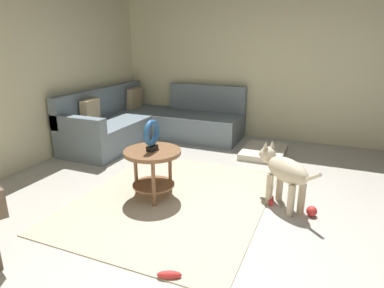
{
  "coord_description": "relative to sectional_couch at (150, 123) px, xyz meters",
  "views": [
    {
      "loc": [
        -2.7,
        -0.72,
        1.64
      ],
      "look_at": [
        0.45,
        0.6,
        0.55
      ],
      "focal_mm": 30.72,
      "sensor_mm": 36.0,
      "label": 1
    }
  ],
  "objects": [
    {
      "name": "side_table",
      "position": [
        -1.86,
        -1.11,
        0.13
      ],
      "size": [
        0.6,
        0.6,
        0.54
      ],
      "color": "brown",
      "rests_on": "ground_plane"
    },
    {
      "name": "dog_toy_bone",
      "position": [
        -2.95,
        -1.84,
        -0.26
      ],
      "size": [
        0.12,
        0.19,
        0.06
      ],
      "primitive_type": "ellipsoid",
      "rotation": [
        0.0,
        0.0,
        1.95
      ],
      "color": "red",
      "rests_on": "ground_plane"
    },
    {
      "name": "torus_sculpture",
      "position": [
        -1.86,
        -1.11,
        0.42
      ],
      "size": [
        0.28,
        0.08,
        0.33
      ],
      "color": "black",
      "rests_on": "side_table"
    },
    {
      "name": "wall_right",
      "position": [
        0.95,
        -2.02,
        1.06
      ],
      "size": [
        0.12,
        6.0,
        2.7
      ],
      "primitive_type": "cube",
      "color": "beige",
      "rests_on": "ground_plane"
    },
    {
      "name": "area_rug",
      "position": [
        -1.84,
        -1.32,
        -0.28
      ],
      "size": [
        2.3,
        1.9,
        0.01
      ],
      "primitive_type": "cube",
      "color": "#BCAD93",
      "rests_on": "ground_plane"
    },
    {
      "name": "dog",
      "position": [
        -1.51,
        -2.41,
        0.09
      ],
      "size": [
        0.58,
        0.69,
        0.63
      ],
      "rotation": [
        0.0,
        0.0,
        5.59
      ],
      "color": "beige",
      "rests_on": "ground_plane"
    },
    {
      "name": "dog_toy_rope",
      "position": [
        -1.5,
        -2.31,
        -0.26
      ],
      "size": [
        0.16,
        0.07,
        0.05
      ],
      "primitive_type": "cylinder",
      "rotation": [
        0.0,
        1.57,
        0.13
      ],
      "color": "red",
      "rests_on": "ground_plane"
    },
    {
      "name": "dog_toy_ball",
      "position": [
        -1.62,
        -2.72,
        -0.24
      ],
      "size": [
        0.1,
        0.1,
        0.1
      ],
      "primitive_type": "sphere",
      "color": "red",
      "rests_on": "ground_plane"
    },
    {
      "name": "sectional_couch",
      "position": [
        0.0,
        0.0,
        0.0
      ],
      "size": [
        2.2,
        2.25,
        0.88
      ],
      "color": "slate",
      "rests_on": "ground_plane"
    },
    {
      "name": "ground_plane",
      "position": [
        -1.99,
        -2.02,
        -0.34
      ],
      "size": [
        6.0,
        6.0,
        0.1
      ],
      "primitive_type": "cube",
      "color": "#B7B2A8"
    },
    {
      "name": "dog_bed_mat",
      "position": [
        -0.01,
        -1.94,
        -0.24
      ],
      "size": [
        0.8,
        0.6,
        0.09
      ],
      "primitive_type": "cube",
      "color": "beige",
      "rests_on": "ground_plane"
    }
  ]
}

